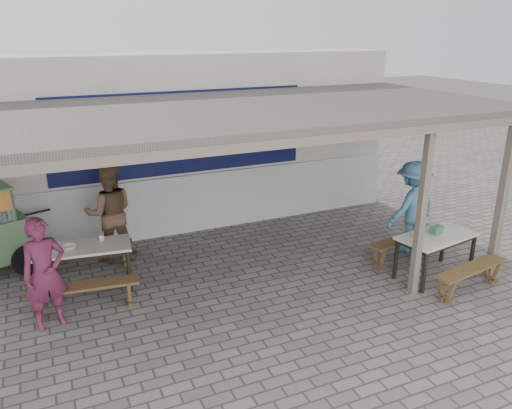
{
  "coord_description": "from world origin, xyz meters",
  "views": [
    {
      "loc": [
        -2.76,
        -6.29,
        3.94
      ],
      "look_at": [
        0.44,
        0.9,
        1.17
      ],
      "focal_mm": 35.0,
      "sensor_mm": 36.0,
      "label": 1
    }
  ],
  "objects": [
    {
      "name": "patron_wall_side",
      "position": [
        -1.77,
        2.27,
        0.89
      ],
      "size": [
        0.93,
        0.76,
        1.77
      ],
      "primitive_type": "imported",
      "rotation": [
        0.0,
        0.0,
        3.04
      ],
      "color": "brown",
      "rests_on": "ground"
    },
    {
      "name": "back_wall",
      "position": [
        -0.0,
        3.58,
        1.72
      ],
      "size": [
        9.0,
        1.28,
        3.5
      ],
      "color": "beige",
      "rests_on": "ground"
    },
    {
      "name": "condiment_bowl",
      "position": [
        -2.54,
        1.29,
        0.78
      ],
      "size": [
        0.22,
        0.22,
        0.05
      ],
      "primitive_type": "imported",
      "rotation": [
        0.0,
        0.0,
        0.09
      ],
      "color": "white",
      "rests_on": "table_left"
    },
    {
      "name": "warung_roof",
      "position": [
        0.02,
        0.9,
        2.71
      ],
      "size": [
        9.0,
        4.21,
        2.81
      ],
      "color": "#524B46",
      "rests_on": "ground"
    },
    {
      "name": "bench_right_wall",
      "position": [
        2.92,
        0.08,
        0.34
      ],
      "size": [
        1.47,
        0.51,
        0.45
      ],
      "rotation": [
        0.0,
        0.0,
        0.16
      ],
      "color": "brown",
      "rests_on": "ground"
    },
    {
      "name": "condiment_jar",
      "position": [
        -2.04,
        1.43,
        0.79
      ],
      "size": [
        0.07,
        0.07,
        0.08
      ],
      "primitive_type": "cylinder",
      "color": "silver",
      "rests_on": "table_left"
    },
    {
      "name": "donation_box",
      "position": [
        3.05,
        -0.54,
        0.82
      ],
      "size": [
        0.22,
        0.17,
        0.13
      ],
      "primitive_type": "cube",
      "rotation": [
        0.0,
        0.0,
        0.18
      ],
      "color": "#327144",
      "rests_on": "table_right"
    },
    {
      "name": "bench_left_street",
      "position": [
        -2.44,
        0.57,
        0.34
      ],
      "size": [
        1.57,
        0.47,
        0.45
      ],
      "rotation": [
        0.0,
        0.0,
        -0.12
      ],
      "color": "brown",
      "rests_on": "ground"
    },
    {
      "name": "patron_right_table",
      "position": [
        3.37,
        0.44,
        0.86
      ],
      "size": [
        1.21,
        0.83,
        1.71
      ],
      "primitive_type": "imported",
      "rotation": [
        0.0,
        0.0,
        3.33
      ],
      "color": "teal",
      "rests_on": "ground"
    },
    {
      "name": "patron_street_side",
      "position": [
        -2.92,
        0.42,
        0.8
      ],
      "size": [
        0.66,
        0.52,
        1.61
      ],
      "primitive_type": "imported",
      "rotation": [
        0.0,
        0.0,
        0.25
      ],
      "color": "#642240",
      "rests_on": "ground"
    },
    {
      "name": "bench_left_wall",
      "position": [
        -2.26,
        1.99,
        0.34
      ],
      "size": [
        1.57,
        0.47,
        0.45
      ],
      "rotation": [
        0.0,
        0.0,
        -0.12
      ],
      "color": "brown",
      "rests_on": "ground"
    },
    {
      "name": "table_right",
      "position": [
        3.03,
        -0.6,
        0.67
      ],
      "size": [
        1.43,
        0.9,
        0.75
      ],
      "rotation": [
        0.0,
        0.0,
        0.16
      ],
      "color": "beige",
      "rests_on": "ground"
    },
    {
      "name": "tissue_box",
      "position": [
        2.65,
        -0.56,
        0.81
      ],
      "size": [
        0.12,
        0.12,
        0.11
      ],
      "primitive_type": "cube",
      "rotation": [
        0.0,
        0.0,
        0.06
      ],
      "color": "yellow",
      "rests_on": "table_right"
    },
    {
      "name": "ground",
      "position": [
        0.0,
        0.0,
        0.0
      ],
      "size": [
        60.0,
        60.0,
        0.0
      ],
      "primitive_type": "plane",
      "color": "slate",
      "rests_on": "ground"
    },
    {
      "name": "table_left",
      "position": [
        -2.35,
        1.28,
        0.67
      ],
      "size": [
        1.52,
        0.83,
        0.75
      ],
      "rotation": [
        0.0,
        0.0,
        -0.12
      ],
      "color": "beige",
      "rests_on": "ground"
    },
    {
      "name": "bench_right_street",
      "position": [
        3.14,
        -1.28,
        0.34
      ],
      "size": [
        1.47,
        0.51,
        0.45
      ],
      "rotation": [
        0.0,
        0.0,
        0.16
      ],
      "color": "brown",
      "rests_on": "ground"
    }
  ]
}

